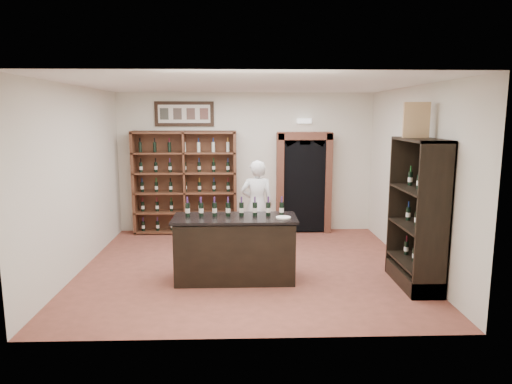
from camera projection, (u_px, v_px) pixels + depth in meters
floor at (248, 267)px, 7.70m from camera, size 5.50×5.50×0.00m
ceiling at (247, 85)px, 7.19m from camera, size 5.50×5.50×0.00m
wall_back at (246, 163)px, 9.91m from camera, size 5.50×0.04×3.00m
wall_left at (77, 180)px, 7.36m from camera, size 0.04×5.00×3.00m
wall_right at (413, 178)px, 7.53m from camera, size 0.04×5.00×3.00m
wine_shelf at (185, 182)px, 9.77m from camera, size 2.20×0.38×2.20m
framed_picture at (184, 114)px, 9.66m from camera, size 1.25×0.04×0.52m
arched_doorway at (304, 180)px, 9.84m from camera, size 1.17×0.35×2.17m
emergency_light at (304, 121)px, 9.72m from camera, size 0.30×0.10×0.10m
tasting_counter at (235, 249)px, 7.02m from camera, size 1.88×0.78×1.00m
counter_bottle_0 at (188, 209)px, 6.96m from camera, size 0.07×0.07×0.30m
counter_bottle_1 at (201, 209)px, 6.96m from camera, size 0.07×0.07×0.30m
counter_bottle_2 at (215, 209)px, 6.97m from camera, size 0.07×0.07×0.30m
counter_bottle_3 at (228, 209)px, 6.97m from camera, size 0.07×0.07×0.30m
counter_bottle_4 at (241, 209)px, 6.98m from camera, size 0.07×0.07×0.30m
counter_bottle_5 at (255, 209)px, 6.99m from camera, size 0.07×0.07×0.30m
counter_bottle_6 at (268, 209)px, 6.99m from camera, size 0.07×0.07×0.30m
counter_bottle_7 at (282, 209)px, 7.00m from camera, size 0.07×0.07×0.30m
side_cabinet at (418, 236)px, 6.76m from camera, size 0.48×1.20×2.20m
shopkeeper at (257, 205)px, 8.65m from camera, size 0.63×0.42×1.70m
plate at (283, 217)px, 6.85m from camera, size 0.23×0.23×0.02m
wine_crate at (416, 120)px, 6.65m from camera, size 0.39×0.24×0.52m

